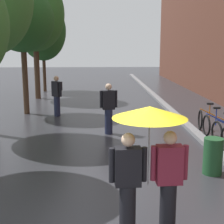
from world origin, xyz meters
TOP-DOWN VIEW (x-y plane):
  - kerb_strip at (3.20, 10.00)m, footprint 0.30×36.00m
  - street_tree_2 at (-3.14, 9.84)m, footprint 2.62×2.62m
  - street_tree_3 at (-3.38, 14.02)m, footprint 3.18×3.18m
  - street_tree_4 at (-3.44, 16.90)m, footprint 2.87×2.87m
  - parked_bicycle_4 at (4.00, 5.99)m, footprint 1.09×0.71m
  - parked_bicycle_5 at (4.04, 6.74)m, footprint 1.17×0.85m
  - couple_under_umbrella at (0.73, 0.43)m, footprint 1.23×1.14m
  - litter_bin at (2.59, 2.78)m, footprint 0.44×0.44m
  - pedestrian_walking_midground at (-1.75, 9.33)m, footprint 0.46×0.46m
  - pedestrian_walking_far at (0.30, 6.41)m, footprint 0.59×0.36m

SIDE VIEW (x-z plane):
  - kerb_strip at x=3.20m, z-range 0.00..0.12m
  - parked_bicycle_4 at x=4.00m, z-range -0.10..0.86m
  - parked_bicycle_5 at x=4.04m, z-range -0.10..0.86m
  - litter_bin at x=2.59m, z-range 0.00..0.85m
  - pedestrian_walking_midground at x=-1.75m, z-range 0.05..1.73m
  - pedestrian_walking_far at x=0.30m, z-range 0.05..1.75m
  - couple_under_umbrella at x=0.73m, z-range 0.35..2.39m
  - street_tree_4 at x=-3.44m, z-range 0.97..6.60m
  - street_tree_2 at x=-3.14m, z-range 1.29..6.56m
  - street_tree_3 at x=-3.38m, z-range 1.26..7.82m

